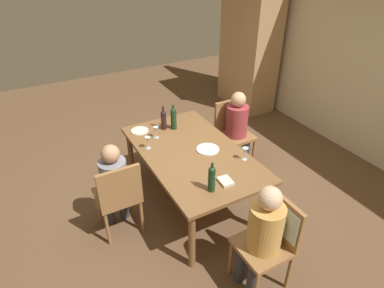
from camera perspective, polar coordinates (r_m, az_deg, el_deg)
The scene contains 19 objects.
ground_plane at distance 4.20m, azimuth 0.00°, elevation -9.63°, with size 10.00×10.00×0.00m, color brown.
rear_room_partition at distance 5.27m, azimuth 27.84°, elevation 12.46°, with size 6.40×0.12×2.70m, color beige.
armoire_cabinet at distance 6.34m, azimuth 9.81°, elevation 15.97°, with size 1.18×0.62×2.18m.
dining_table at distance 3.80m, azimuth 0.00°, elevation -2.21°, with size 1.84×1.07×0.73m.
chair_far_left at distance 4.65m, azimuth 6.98°, elevation 2.64°, with size 0.44×0.44×0.92m.
chair_right_end at distance 3.10m, azimuth 14.12°, elevation -14.37°, with size 0.44×0.46×0.92m.
chair_near at distance 3.55m, azimuth -12.56°, elevation -8.47°, with size 0.44×0.44×0.92m.
person_woman_host at distance 4.52m, azimuth 7.88°, elevation 3.26°, with size 0.34×0.30×1.11m.
person_man_bearded at distance 2.98m, azimuth 12.03°, elevation -14.73°, with size 0.30×0.35×1.13m.
person_man_guest at distance 3.57m, azimuth -13.29°, elevation -6.23°, with size 0.32×0.28×1.08m.
wine_bottle_tall_green at distance 4.17m, azimuth -4.92°, elevation 4.29°, with size 0.07×0.07×0.31m.
wine_bottle_dark_red at distance 3.13m, azimuth 3.43°, elevation -5.90°, with size 0.07×0.07×0.32m.
wine_bottle_short_olive at distance 4.16m, azimuth -3.20°, elevation 4.53°, with size 0.07×0.07×0.33m.
wine_glass_near_left at distance 3.99m, azimuth -6.25°, elevation 2.42°, with size 0.07×0.07×0.15m.
wine_glass_centre at distance 3.80m, azimuth -7.65°, elevation 0.64°, with size 0.07×0.07×0.15m.
wine_glass_near_right at distance 3.62m, azimuth 9.16°, elevation -1.25°, with size 0.07×0.07×0.15m.
dinner_plate_host at distance 3.79m, azimuth 2.74°, elevation -0.91°, with size 0.26×0.26×0.01m, color white.
dinner_plate_guest_left at distance 4.21m, azimuth -9.02°, elevation 2.27°, with size 0.22×0.22×0.01m, color silver.
folded_napkin at distance 3.31m, azimuth 5.80°, elevation -6.41°, with size 0.16×0.12×0.03m, color beige.
Camera 1 is at (2.76, -1.51, 2.78)m, focal length 30.89 mm.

